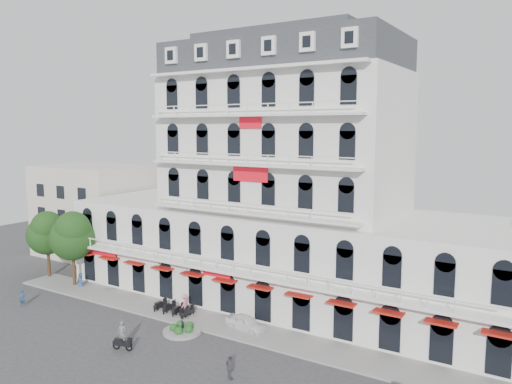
% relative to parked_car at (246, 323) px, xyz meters
% --- Properties ---
extents(ground, '(120.00, 120.00, 0.00)m').
position_rel_parked_car_xyz_m(ground, '(-1.17, -9.28, -0.65)').
color(ground, '#38383A').
rests_on(ground, ground).
extents(sidewalk, '(53.00, 4.00, 0.16)m').
position_rel_parked_car_xyz_m(sidewalk, '(-1.17, -0.28, -0.57)').
color(sidewalk, gray).
rests_on(sidewalk, ground).
extents(main_building, '(45.00, 15.00, 25.80)m').
position_rel_parked_car_xyz_m(main_building, '(-1.17, 8.72, 9.31)').
color(main_building, silver).
rests_on(main_building, ground).
extents(flank_building_west, '(14.00, 10.00, 12.00)m').
position_rel_parked_car_xyz_m(flank_building_west, '(-31.17, 10.72, 5.35)').
color(flank_building_west, beige).
rests_on(flank_building_west, ground).
extents(traffic_island, '(3.20, 3.20, 1.60)m').
position_rel_parked_car_xyz_m(traffic_island, '(-4.17, -3.28, -0.39)').
color(traffic_island, gray).
rests_on(traffic_island, ground).
extents(parked_scooter_row, '(4.40, 1.80, 1.10)m').
position_rel_parked_car_xyz_m(parked_scooter_row, '(-7.52, -0.48, -0.65)').
color(parked_scooter_row, black).
rests_on(parked_scooter_row, ground).
extents(tree_west_outer, '(4.50, 4.48, 7.76)m').
position_rel_parked_car_xyz_m(tree_west_outer, '(-27.12, 0.70, 4.70)').
color(tree_west_outer, '#382314').
rests_on(tree_west_outer, ground).
extents(tree_west_inner, '(4.76, 4.76, 8.25)m').
position_rel_parked_car_xyz_m(tree_west_inner, '(-22.12, 0.20, 5.04)').
color(tree_west_inner, '#382314').
rests_on(tree_west_inner, ground).
extents(parked_car, '(3.96, 2.02, 1.29)m').
position_rel_parked_car_xyz_m(parked_car, '(0.00, 0.00, 0.00)').
color(parked_car, white).
rests_on(parked_car, ground).
extents(rider_west, '(1.67, 0.74, 2.32)m').
position_rel_parked_car_xyz_m(rider_west, '(-5.95, -8.20, 0.43)').
color(rider_west, black).
rests_on(rider_west, ground).
extents(rider_center, '(0.91, 1.67, 2.16)m').
position_rel_parked_car_xyz_m(rider_center, '(-6.26, -0.46, 0.49)').
color(rider_center, black).
rests_on(rider_center, ground).
extents(pedestrian_left, '(0.88, 0.69, 1.60)m').
position_rel_parked_car_xyz_m(pedestrian_left, '(-21.17, 0.22, 0.15)').
color(pedestrian_left, navy).
rests_on(pedestrian_left, ground).
extents(pedestrian_mid, '(1.07, 0.83, 1.69)m').
position_rel_parked_car_xyz_m(pedestrian_mid, '(3.61, -7.53, 0.20)').
color(pedestrian_mid, '#4F4F56').
rests_on(pedestrian_mid, ground).
extents(pedestrian_far, '(0.70, 0.58, 1.63)m').
position_rel_parked_car_xyz_m(pedestrian_far, '(-21.17, -6.54, 0.17)').
color(pedestrian_far, navy).
rests_on(pedestrian_far, ground).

